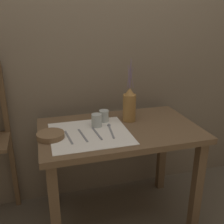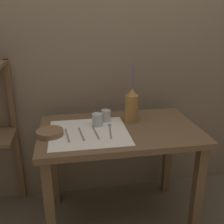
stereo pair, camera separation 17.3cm
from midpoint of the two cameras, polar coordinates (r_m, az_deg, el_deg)
The scene contains 12 objects.
ground_plane at distance 2.21m, azimuth 3.85°, elevation -21.98°, with size 12.00×12.00×0.00m, color brown.
stone_wall_back at distance 2.09m, azimuth 1.74°, elevation 12.47°, with size 7.00×0.06×2.40m.
wooden_table at distance 1.84m, azimuth 4.31°, elevation -7.03°, with size 1.08×0.66×0.76m.
linen_cloth at distance 1.72m, azimuth -2.18°, elevation -4.52°, with size 0.51×0.47×0.00m.
pitcher_with_flowers at distance 1.87m, azimuth 6.93°, elevation 1.23°, with size 0.09×0.09×0.45m.
wooden_bowl at distance 1.70m, azimuth -10.57°, elevation -4.53°, with size 0.17×0.17×0.04m.
glass_tumbler_near at distance 1.80m, azimuth -0.46°, elevation -1.74°, with size 0.07×0.07×0.09m.
glass_tumbler_far at distance 1.88m, azimuth 1.30°, elevation -0.84°, with size 0.07×0.07×0.08m.
fork_outer at distance 1.68m, azimuth -6.83°, elevation -5.10°, with size 0.03×0.20×0.00m.
fork_inner at distance 1.69m, azimuth -3.77°, elevation -4.85°, with size 0.03×0.20×0.00m.
knife_center at distance 1.70m, azimuth -0.67°, elevation -4.55°, with size 0.03×0.20×0.00m.
spoon_inner at distance 1.77m, azimuth 2.32°, elevation -3.52°, with size 0.04×0.21×0.02m.
Camera 2 is at (-0.33, -1.60, 1.48)m, focal length 42.00 mm.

